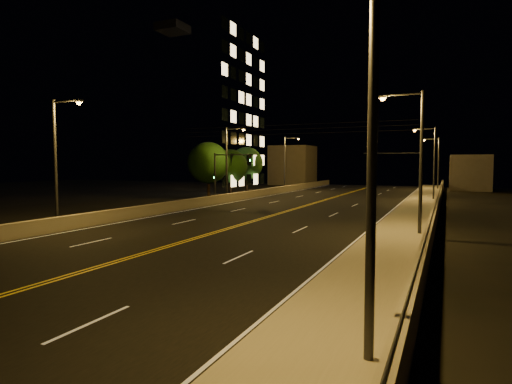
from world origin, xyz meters
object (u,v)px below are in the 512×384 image
at_px(streetlight_3, 436,160).
at_px(tree_2, 246,164).
at_px(streetlight_6, 286,160).
at_px(tree_0, 208,163).
at_px(streetlight_4, 58,154).
at_px(streetlight_5, 229,158).
at_px(tree_1, 231,166).
at_px(streetlight_0, 357,134).
at_px(traffic_signal_left, 224,171).
at_px(streetlight_1, 416,153).
at_px(streetlight_2, 432,158).
at_px(building_tower, 174,113).
at_px(traffic_signal_right, 408,173).

bearing_deg(streetlight_3, tree_2, -149.70).
xyz_separation_m(streetlight_6, tree_0, (-4.22, -16.81, -0.49)).
xyz_separation_m(streetlight_4, tree_2, (-5.10, 39.14, -0.59)).
height_order(streetlight_3, tree_0, streetlight_3).
relative_size(streetlight_5, tree_1, 1.34).
bearing_deg(streetlight_3, streetlight_0, -90.00).
relative_size(traffic_signal_left, tree_0, 0.78).
distance_m(streetlight_5, streetlight_6, 19.35).
xyz_separation_m(streetlight_5, traffic_signal_left, (1.18, -3.43, -1.40)).
distance_m(streetlight_0, streetlight_5, 41.08).
relative_size(streetlight_1, tree_2, 1.23).
bearing_deg(tree_0, streetlight_3, 47.95).
xyz_separation_m(streetlight_5, tree_0, (-4.22, 2.54, -0.49)).
distance_m(streetlight_0, traffic_signal_left, 37.58).
relative_size(streetlight_2, traffic_signal_left, 1.54).
height_order(streetlight_2, traffic_signal_left, streetlight_2).
xyz_separation_m(streetlight_2, building_tower, (-36.49, 2.02, 7.10)).
xyz_separation_m(streetlight_0, traffic_signal_right, (-1.58, 31.64, -1.40)).
height_order(streetlight_1, streetlight_6, same).
height_order(traffic_signal_right, building_tower, building_tower).
xyz_separation_m(tree_1, tree_2, (-0.91, 6.99, 0.37)).
xyz_separation_m(streetlight_1, streetlight_2, (0.00, 26.43, 0.00)).
relative_size(streetlight_3, streetlight_5, 1.00).
distance_m(streetlight_1, streetlight_5, 27.74).
relative_size(traffic_signal_right, traffic_signal_left, 1.00).
relative_size(streetlight_6, traffic_signal_left, 1.54).
xyz_separation_m(traffic_signal_right, tree_1, (-24.02, 11.90, 0.44)).
distance_m(tree_1, tree_2, 7.06).
height_order(streetlight_3, streetlight_6, same).
bearing_deg(tree_2, streetlight_4, -82.58).
xyz_separation_m(streetlight_6, tree_1, (-4.19, -10.88, -0.96)).
relative_size(streetlight_3, tree_2, 1.23).
bearing_deg(building_tower, traffic_signal_left, -41.19).
bearing_deg(streetlight_0, tree_0, 124.27).
height_order(traffic_signal_right, tree_1, tree_1).
relative_size(streetlight_3, tree_1, 1.34).
bearing_deg(tree_1, streetlight_0, -59.55).
bearing_deg(streetlight_1, streetlight_0, -90.00).
bearing_deg(streetlight_6, tree_2, -142.67).
bearing_deg(streetlight_6, building_tower, -150.45).
distance_m(streetlight_2, streetlight_4, 38.88).
bearing_deg(streetlight_1, building_tower, 142.06).
relative_size(streetlight_0, streetlight_3, 1.00).
bearing_deg(streetlight_0, streetlight_1, 90.00).
xyz_separation_m(streetlight_1, streetlight_5, (-21.40, 17.65, 0.00)).
height_order(streetlight_4, streetlight_5, same).
height_order(traffic_signal_left, tree_2, tree_2).
height_order(streetlight_4, tree_2, streetlight_4).
height_order(streetlight_3, traffic_signal_left, streetlight_3).
bearing_deg(streetlight_4, traffic_signal_right, 45.61).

